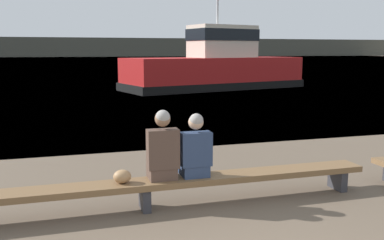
{
  "coord_description": "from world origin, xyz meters",
  "views": [
    {
      "loc": [
        -1.62,
        -2.75,
        2.29
      ],
      "look_at": [
        1.01,
        6.15,
        0.78
      ],
      "focal_mm": 40.0,
      "sensor_mm": 36.0,
      "label": 1
    }
  ],
  "objects": [
    {
      "name": "tugboat_red",
      "position": [
        7.13,
        21.7,
        1.19
      ],
      "size": [
        11.73,
        6.34,
        6.37
      ],
      "rotation": [
        0.0,
        0.0,
        1.82
      ],
      "color": "#A81919",
      "rests_on": "water_surface"
    },
    {
      "name": "bench_main",
      "position": [
        -0.59,
        3.15,
        0.35
      ],
      "size": [
        7.1,
        0.45,
        0.43
      ],
      "color": "brown",
      "rests_on": "ground"
    },
    {
      "name": "far_shoreline",
      "position": [
        0.0,
        158.2,
        3.33
      ],
      "size": [
        600.0,
        12.0,
        6.66
      ],
      "primitive_type": "cube",
      "color": "#4C4C42",
      "rests_on": "ground"
    },
    {
      "name": "person_left",
      "position": [
        -0.32,
        3.15,
        0.88
      ],
      "size": [
        0.45,
        0.42,
        1.03
      ],
      "color": "#4C382D",
      "rests_on": "bench_main"
    },
    {
      "name": "water_surface",
      "position": [
        0.0,
        126.82,
        0.0
      ],
      "size": [
        240.0,
        240.0,
        0.0
      ],
      "primitive_type": "plane",
      "color": "#426B8E",
      "rests_on": "ground"
    },
    {
      "name": "shopping_bag",
      "position": [
        -0.91,
        3.15,
        0.52
      ],
      "size": [
        0.25,
        0.21,
        0.19
      ],
      "color": "#9E754C",
      "rests_on": "bench_main"
    },
    {
      "name": "person_right",
      "position": [
        0.18,
        3.16,
        0.84
      ],
      "size": [
        0.45,
        0.41,
        0.96
      ],
      "color": "navy",
      "rests_on": "bench_main"
    }
  ]
}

